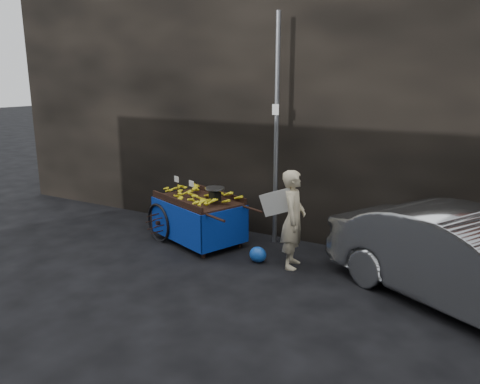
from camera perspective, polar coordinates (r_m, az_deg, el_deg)
The scene contains 7 objects.
ground at distance 7.71m, azimuth -2.00°, elevation -8.58°, with size 80.00×80.00×0.00m, color black.
building_wall at distance 9.31m, azimuth 8.49°, elevation 10.98°, with size 13.50×2.00×5.00m.
street_pole at distance 8.19m, azimuth 4.46°, elevation 7.25°, with size 0.12×0.10×4.00m.
banana_cart at distance 8.47m, azimuth -5.29°, elevation -1.34°, with size 2.38×1.68×1.18m.
vendor at distance 7.35m, azimuth 6.50°, elevation -3.31°, with size 0.76×0.64×1.56m.
plastic_bag at distance 7.68m, azimuth 2.19°, elevation -7.63°, with size 0.29×0.23×0.26m, color #184DB4.
parked_car at distance 6.72m, azimuth 26.05°, elevation -7.76°, with size 1.33×3.81×1.25m, color #A5A8AC.
Camera 1 is at (3.72, -6.08, 2.94)m, focal length 35.00 mm.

